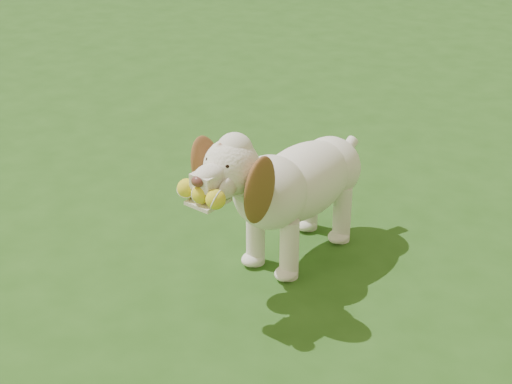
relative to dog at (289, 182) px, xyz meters
The scene contains 2 objects.
ground 0.59m from the dog, 143.33° to the left, with size 80.00×80.00×0.00m, color #234C15.
dog is the anchor object (origin of this frame).
Camera 1 is at (1.83, -2.76, 1.77)m, focal length 55.00 mm.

